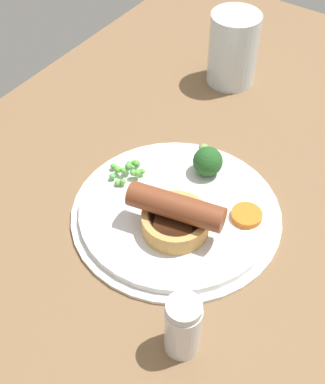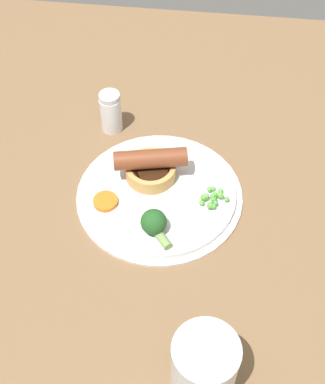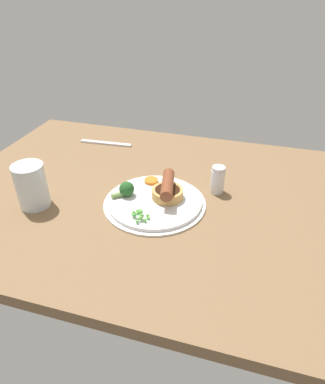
{
  "view_description": "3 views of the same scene",
  "coord_description": "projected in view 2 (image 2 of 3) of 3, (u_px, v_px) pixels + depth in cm",
  "views": [
    {
      "loc": [
        39.53,
        18.91,
        53.54
      ],
      "look_at": [
        3.37,
        -5.89,
        6.82
      ],
      "focal_mm": 50.0,
      "sensor_mm": 36.0,
      "label": 1
    },
    {
      "loc": [
        -49.4,
        -11.15,
        68.93
      ],
      "look_at": [
        1.09,
        -4.97,
        6.13
      ],
      "focal_mm": 50.0,
      "sensor_mm": 36.0,
      "label": 2
    },
    {
      "loc": [
        24.64,
        -72.4,
        53.5
      ],
      "look_at": [
        4.56,
        -3.58,
        6.56
      ],
      "focal_mm": 32.0,
      "sensor_mm": 36.0,
      "label": 3
    }
  ],
  "objects": [
    {
      "name": "drinking_glass",
      "position": [
        203.0,
        369.0,
        0.61
      ],
      "size": [
        7.64,
        7.64,
        11.37
      ],
      "primitive_type": "cylinder",
      "color": "silver",
      "rests_on": "dining_table"
    },
    {
      "name": "pea_pile",
      "position": [
        213.0,
        198.0,
        0.81
      ],
      "size": [
        4.88,
        4.54,
        1.88
      ],
      "color": "#56A538",
      "rests_on": "dinner_plate"
    },
    {
      "name": "sausage_pudding",
      "position": [
        151.0,
        166.0,
        0.83
      ],
      "size": [
        7.98,
        11.67,
        5.47
      ],
      "rotation": [
        0.0,
        0.0,
        4.93
      ],
      "color": "tan",
      "rests_on": "dinner_plate"
    },
    {
      "name": "dining_table",
      "position": [
        130.0,
        213.0,
        0.84
      ],
      "size": [
        110.0,
        80.0,
        3.0
      ],
      "primitive_type": "cube",
      "color": "brown",
      "rests_on": "ground"
    },
    {
      "name": "carrot_slice_0",
      "position": [
        105.0,
        201.0,
        0.81
      ],
      "size": [
        4.67,
        4.67,
        0.8
      ],
      "primitive_type": "cylinder",
      "rotation": [
        0.0,
        0.0,
        0.3
      ],
      "color": "orange",
      "rests_on": "dinner_plate"
    },
    {
      "name": "salt_shaker",
      "position": [
        111.0,
        112.0,
        0.91
      ],
      "size": [
        3.68,
        3.68,
        7.61
      ],
      "color": "silver",
      "rests_on": "dining_table"
    },
    {
      "name": "dinner_plate",
      "position": [
        159.0,
        194.0,
        0.84
      ],
      "size": [
        26.1,
        26.1,
        1.4
      ],
      "color": "silver",
      "rests_on": "dining_table"
    },
    {
      "name": "broccoli_floret_near",
      "position": [
        154.0,
        223.0,
        0.77
      ],
      "size": [
        5.57,
        4.99,
        3.85
      ],
      "rotation": [
        0.0,
        0.0,
        0.67
      ],
      "color": "#235623",
      "rests_on": "dinner_plate"
    }
  ]
}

